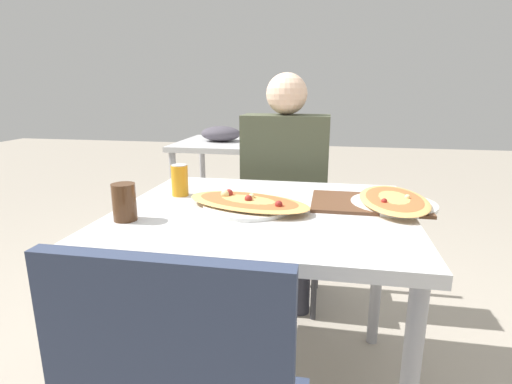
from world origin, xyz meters
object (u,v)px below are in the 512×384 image
(chair_far_seated, at_px, (287,206))
(person_seated, at_px, (286,175))
(soda_can, at_px, (180,180))
(pizza_second, at_px, (394,201))
(dining_table, at_px, (264,230))
(pizza_main, at_px, (248,203))
(drink_glass, at_px, (124,202))

(chair_far_seated, relative_size, person_seated, 0.76)
(soda_can, bearing_deg, chair_far_seated, 61.11)
(person_seated, height_order, soda_can, person_seated)
(pizza_second, bearing_deg, soda_can, -179.91)
(dining_table, distance_m, chair_far_seated, 0.79)
(soda_can, distance_m, pizza_second, 0.82)
(dining_table, relative_size, person_seated, 0.83)
(dining_table, distance_m, pizza_main, 0.12)
(drink_glass, xyz_separation_m, pizza_second, (0.88, 0.33, -0.04))
(pizza_second, bearing_deg, pizza_main, -166.58)
(dining_table, bearing_deg, drink_glass, -153.61)
(pizza_main, distance_m, soda_can, 0.33)
(drink_glass, bearing_deg, dining_table, 26.39)
(pizza_main, bearing_deg, dining_table, 6.54)
(pizza_main, relative_size, soda_can, 4.11)
(pizza_second, bearing_deg, dining_table, -165.73)
(chair_far_seated, relative_size, pizza_main, 1.86)
(person_seated, bearing_deg, chair_far_seated, -90.00)
(pizza_main, bearing_deg, pizza_second, 13.42)
(soda_can, height_order, pizza_second, soda_can)
(chair_far_seated, height_order, soda_can, chair_far_seated)
(person_seated, height_order, drink_glass, person_seated)
(pizza_main, distance_m, pizza_second, 0.53)
(dining_table, relative_size, pizza_main, 2.01)
(person_seated, distance_m, soda_can, 0.66)
(dining_table, height_order, drink_glass, drink_glass)
(dining_table, bearing_deg, chair_far_seated, 89.65)
(dining_table, xyz_separation_m, soda_can, (-0.36, 0.12, 0.14))
(dining_table, xyz_separation_m, pizza_second, (0.46, 0.12, 0.10))
(dining_table, distance_m, drink_glass, 0.49)
(person_seated, xyz_separation_m, drink_glass, (-0.43, -0.87, 0.08))
(dining_table, height_order, soda_can, soda_can)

